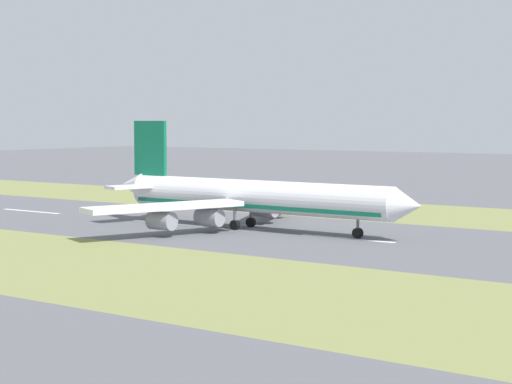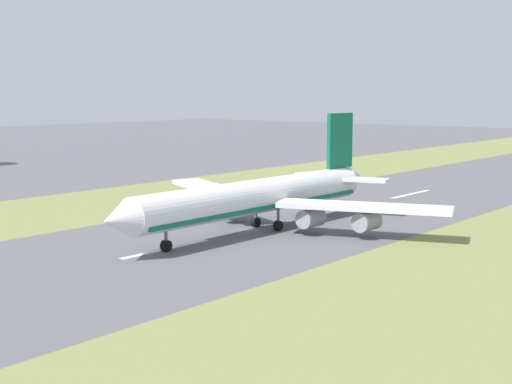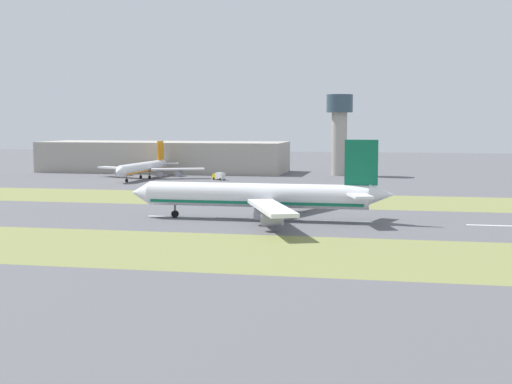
% 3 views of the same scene
% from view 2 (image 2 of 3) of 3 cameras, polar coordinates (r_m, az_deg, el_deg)
% --- Properties ---
extents(ground_plane, '(800.00, 800.00, 0.00)m').
position_cam_2_polar(ground_plane, '(126.79, -0.44, -3.06)').
color(ground_plane, '#56565B').
extents(grass_median_west, '(40.00, 600.00, 0.01)m').
position_cam_2_polar(grass_median_west, '(104.03, 18.87, -5.92)').
color(grass_median_west, olive).
rests_on(grass_median_west, ground).
extents(grass_median_east, '(40.00, 600.00, 0.01)m').
position_cam_2_polar(grass_median_east, '(159.31, -12.85, -1.00)').
color(grass_median_east, olive).
rests_on(grass_median_east, ground).
extents(centreline_dash_near, '(1.20, 18.00, 0.01)m').
position_cam_2_polar(centreline_dash_near, '(175.88, 12.29, -0.16)').
color(centreline_dash_near, silver).
rests_on(centreline_dash_near, ground).
extents(centreline_dash_mid, '(1.20, 18.00, 0.01)m').
position_cam_2_polar(centreline_dash_mid, '(142.09, 4.72, -1.89)').
color(centreline_dash_mid, silver).
rests_on(centreline_dash_mid, ground).
extents(centreline_dash_far, '(1.20, 18.00, 0.01)m').
position_cam_2_polar(centreline_dash_far, '(112.44, -7.20, -4.54)').
color(centreline_dash_far, silver).
rests_on(centreline_dash_far, ground).
extents(airplane_main_jet, '(64.13, 67.04, 20.20)m').
position_cam_2_polar(airplane_main_jet, '(126.00, 0.56, -0.35)').
color(airplane_main_jet, white).
rests_on(airplane_main_jet, ground).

